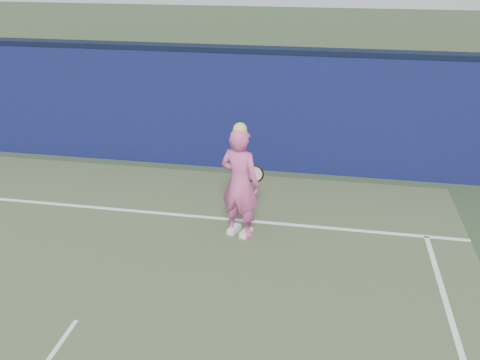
# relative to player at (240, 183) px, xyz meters

# --- Properties ---
(backstop_wall) EXTENTS (24.00, 0.40, 2.50)m
(backstop_wall) POSITION_rel_player_xyz_m (-1.70, 2.94, 0.30)
(backstop_wall) COLOR #0E153E
(backstop_wall) RESTS_ON ground
(wall_cap) EXTENTS (24.00, 0.42, 0.10)m
(wall_cap) POSITION_rel_player_xyz_m (-1.70, 2.94, 1.60)
(wall_cap) COLOR black
(wall_cap) RESTS_ON backstop_wall
(player) EXTENTS (0.80, 0.66, 1.97)m
(player) POSITION_rel_player_xyz_m (0.00, 0.00, 0.00)
(player) COLOR #D35293
(player) RESTS_ON ground
(racket) EXTENTS (0.57, 0.20, 0.32)m
(racket) POSITION_rel_player_xyz_m (0.15, 0.42, -0.01)
(racket) COLOR black
(racket) RESTS_ON ground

